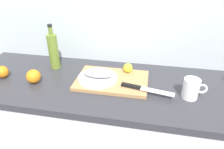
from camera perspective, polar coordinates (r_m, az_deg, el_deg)
name	(u,v)px	position (r m, az deg, el deg)	size (l,w,h in m)	color
back_wall	(132,12)	(1.36, 5.56, 17.20)	(3.20, 0.05, 2.50)	silver
kitchen_counter	(121,140)	(1.48, 2.60, -17.85)	(2.00, 0.60, 0.90)	white
cutting_board	(112,80)	(1.21, 0.00, -1.65)	(0.42, 0.28, 0.02)	tan
white_plate	(98,78)	(1.20, -4.03, -0.94)	(0.23, 0.23, 0.01)	white
fish_fillet	(98,74)	(1.19, -4.08, 0.12)	(0.17, 0.07, 0.04)	gray
chef_knife	(140,88)	(1.11, 8.00, -3.80)	(0.29, 0.08, 0.02)	silver
lemon_0	(128,68)	(1.27, 4.49, 1.89)	(0.06, 0.06, 0.06)	yellow
olive_oil_bottle	(53,51)	(1.38, -16.17, 6.44)	(0.06, 0.06, 0.30)	olive
coffee_mug_0	(191,89)	(1.13, 21.44, -3.71)	(0.12, 0.08, 0.11)	white
orange_1	(2,72)	(1.41, -28.51, 0.65)	(0.07, 0.07, 0.07)	orange
orange_2	(33,76)	(1.27, -21.25, -0.50)	(0.08, 0.08, 0.08)	orange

